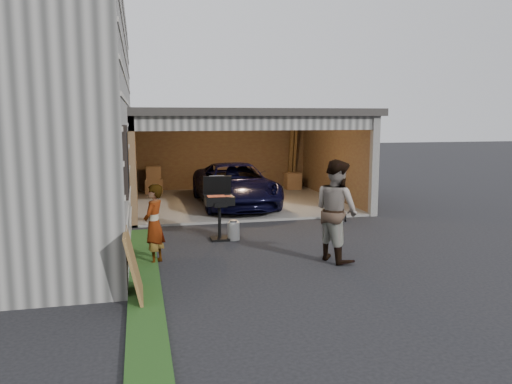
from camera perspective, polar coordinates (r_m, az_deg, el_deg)
ground at (r=9.42m, az=1.28°, el=-7.92°), size 80.00×80.00×0.00m
groundcover_strip at (r=8.18m, az=-12.58°, el=-10.49°), size 0.50×8.00×0.06m
garage at (r=15.85m, az=-2.22°, el=5.64°), size 6.80×6.30×2.90m
minivan at (r=14.84m, az=-2.44°, el=0.62°), size 2.11×4.52×1.25m
woman at (r=9.28m, az=-11.59°, el=-3.64°), size 0.55×0.64×1.47m
man at (r=9.41m, az=9.16°, el=-2.08°), size 0.97×1.10×1.90m
bbq_grill at (r=10.90m, az=-4.24°, el=-1.22°), size 0.62×0.55×1.39m
propane_tank at (r=10.97m, az=-2.58°, el=-4.47°), size 0.32×0.32×0.40m
plywood_panel at (r=7.55m, az=-13.80°, el=-8.23°), size 0.26×0.94×1.04m
hand_truck at (r=13.02m, az=9.25°, el=-2.40°), size 0.53×0.49×1.16m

